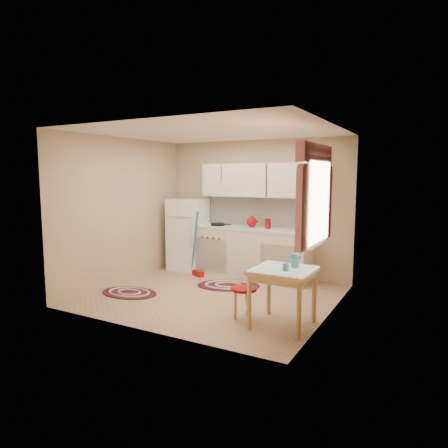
{
  "coord_description": "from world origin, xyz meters",
  "views": [
    {
      "loc": [
        3.05,
        -5.19,
        1.87
      ],
      "look_at": [
        0.07,
        0.25,
        1.1
      ],
      "focal_mm": 32.0,
      "sensor_mm": 36.0,
      "label": 1
    }
  ],
  "objects_px": {
    "fridge": "(188,235)",
    "table": "(283,298)",
    "base_cabinets": "(249,253)",
    "stool": "(244,303)"
  },
  "relations": [
    {
      "from": "fridge",
      "to": "stool",
      "type": "height_order",
      "value": "fridge"
    },
    {
      "from": "fridge",
      "to": "table",
      "type": "bearing_deg",
      "value": -35.48
    },
    {
      "from": "table",
      "to": "fridge",
      "type": "bearing_deg",
      "value": 144.52
    },
    {
      "from": "base_cabinets",
      "to": "stool",
      "type": "xyz_separation_m",
      "value": [
        0.86,
        -1.97,
        -0.23
      ]
    },
    {
      "from": "stool",
      "to": "fridge",
      "type": "bearing_deg",
      "value": 138.25
    },
    {
      "from": "fridge",
      "to": "base_cabinets",
      "type": "relative_size",
      "value": 0.62
    },
    {
      "from": "base_cabinets",
      "to": "table",
      "type": "bearing_deg",
      "value": -54.74
    },
    {
      "from": "table",
      "to": "base_cabinets",
      "type": "bearing_deg",
      "value": 125.26
    },
    {
      "from": "fridge",
      "to": "stool",
      "type": "distance_m",
      "value": 2.93
    },
    {
      "from": "base_cabinets",
      "to": "stool",
      "type": "bearing_deg",
      "value": -66.4
    }
  ]
}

